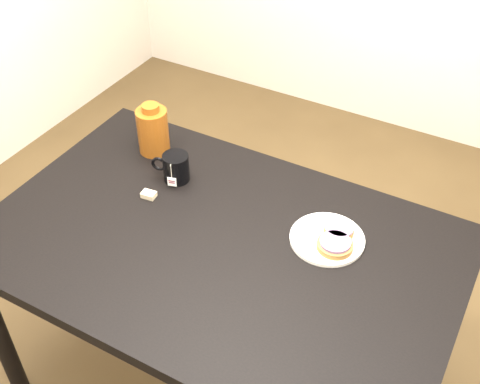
# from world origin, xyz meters

# --- Properties ---
(ground_plane) EXTENTS (4.00, 4.00, 0.00)m
(ground_plane) POSITION_xyz_m (0.00, 0.00, 0.00)
(ground_plane) COLOR brown
(table) EXTENTS (1.40, 0.90, 0.75)m
(table) POSITION_xyz_m (0.00, 0.00, 0.67)
(table) COLOR black
(table) RESTS_ON ground_plane
(plate) EXTENTS (0.22, 0.22, 0.02)m
(plate) POSITION_xyz_m (0.28, 0.16, 0.76)
(plate) COLOR white
(plate) RESTS_ON table
(bagel_back) EXTENTS (0.11, 0.11, 0.03)m
(bagel_back) POSITION_xyz_m (0.30, 0.19, 0.78)
(bagel_back) COLOR brown
(bagel_back) RESTS_ON plate
(bagel_front) EXTENTS (0.15, 0.15, 0.03)m
(bagel_front) POSITION_xyz_m (0.31, 0.13, 0.77)
(bagel_front) COLOR brown
(bagel_front) RESTS_ON plate
(mug) EXTENTS (0.14, 0.11, 0.10)m
(mug) POSITION_xyz_m (-0.27, 0.18, 0.80)
(mug) COLOR black
(mug) RESTS_ON table
(teabag_pouch) EXTENTS (0.05, 0.04, 0.02)m
(teabag_pouch) POSITION_xyz_m (-0.30, 0.06, 0.76)
(teabag_pouch) COLOR #C6B793
(teabag_pouch) RESTS_ON table
(bagel_package) EXTENTS (0.12, 0.12, 0.19)m
(bagel_package) POSITION_xyz_m (-0.43, 0.28, 0.83)
(bagel_package) COLOR #5C2B0C
(bagel_package) RESTS_ON table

